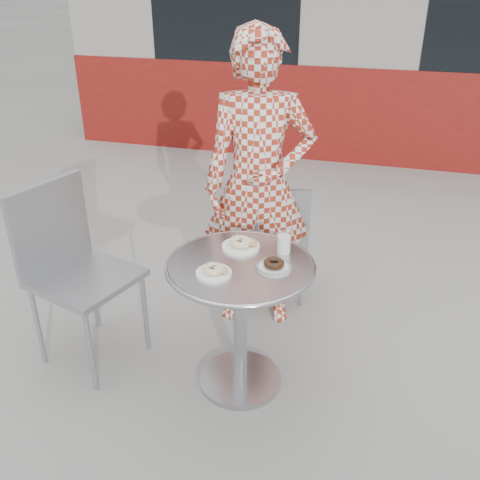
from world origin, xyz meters
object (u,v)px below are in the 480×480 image
(plate_near, at_px, (214,271))
(plate_checker, at_px, (274,266))
(chair_left, at_px, (89,309))
(milk_cup, at_px, (284,243))
(seated_person, at_px, (259,185))
(bistro_table, at_px, (240,295))
(chair_far, at_px, (275,260))
(plate_far, at_px, (241,244))

(plate_near, height_order, plate_checker, same)
(chair_left, bearing_deg, milk_cup, -63.75)
(plate_checker, bearing_deg, seated_person, 109.92)
(bistro_table, height_order, plate_near, plate_near)
(bistro_table, relative_size, chair_far, 0.89)
(chair_far, bearing_deg, seated_person, 62.92)
(bistro_table, distance_m, seated_person, 0.71)
(bistro_table, relative_size, chair_left, 0.73)
(plate_far, relative_size, milk_cup, 1.73)
(bistro_table, distance_m, plate_far, 0.25)
(seated_person, bearing_deg, chair_left, -154.07)
(plate_checker, bearing_deg, plate_near, -153.68)
(bistro_table, bearing_deg, plate_checker, -0.40)
(chair_far, xyz_separation_m, plate_near, (-0.07, -1.00, 0.48))
(plate_near, distance_m, plate_checker, 0.27)
(bistro_table, bearing_deg, chair_far, 90.89)
(plate_far, distance_m, plate_checker, 0.25)
(chair_far, height_order, plate_checker, chair_far)
(bistro_table, height_order, milk_cup, milk_cup)
(chair_left, relative_size, plate_near, 6.04)
(chair_far, height_order, seated_person, seated_person)
(plate_near, distance_m, milk_cup, 0.38)
(chair_left, height_order, plate_near, chair_left)
(chair_far, xyz_separation_m, plate_far, (-0.02, -0.73, 0.48))
(chair_left, bearing_deg, bistro_table, -72.61)
(milk_cup, bearing_deg, chair_far, 104.29)
(plate_near, xyz_separation_m, milk_cup, (0.26, 0.28, 0.03))
(seated_person, xyz_separation_m, plate_checker, (0.23, -0.64, -0.12))
(plate_near, relative_size, plate_checker, 0.98)
(plate_far, bearing_deg, chair_left, -168.89)
(milk_cup, bearing_deg, plate_checker, -94.51)
(plate_far, height_order, milk_cup, milk_cup)
(seated_person, distance_m, milk_cup, 0.55)
(plate_checker, distance_m, milk_cup, 0.16)
(chair_far, bearing_deg, chair_left, 34.20)
(chair_far, height_order, plate_near, chair_far)
(seated_person, relative_size, plate_far, 9.14)
(chair_left, distance_m, plate_far, 0.92)
(chair_far, height_order, chair_left, chair_left)
(milk_cup, bearing_deg, bistro_table, -137.20)
(chair_left, bearing_deg, chair_far, -25.80)
(seated_person, relative_size, milk_cup, 15.83)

